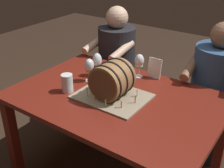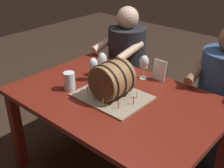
{
  "view_description": "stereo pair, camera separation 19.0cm",
  "coord_description": "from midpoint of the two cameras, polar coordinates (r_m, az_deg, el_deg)",
  "views": [
    {
      "loc": [
        0.97,
        -1.43,
        1.71
      ],
      "look_at": [
        -0.01,
        -0.03,
        0.83
      ],
      "focal_mm": 45.97,
      "sensor_mm": 36.0,
      "label": 1
    },
    {
      "loc": [
        1.12,
        -1.31,
        1.71
      ],
      "look_at": [
        -0.01,
        -0.03,
        0.83
      ],
      "focal_mm": 45.97,
      "sensor_mm": 36.0,
      "label": 2
    }
  ],
  "objects": [
    {
      "name": "dining_table",
      "position": [
        2.03,
        -1.95,
        -4.84
      ],
      "size": [
        1.44,
        0.97,
        0.73
      ],
      "color": "maroon",
      "rests_on": "ground"
    },
    {
      "name": "wine_glass_red",
      "position": [
        2.24,
        -5.41,
        4.44
      ],
      "size": [
        0.07,
        0.07,
        0.19
      ],
      "color": "white",
      "rests_on": "dining_table"
    },
    {
      "name": "wine_glass_amber",
      "position": [
        2.15,
        -7.06,
        3.43
      ],
      "size": [
        0.07,
        0.07,
        0.18
      ],
      "color": "white",
      "rests_on": "dining_table"
    },
    {
      "name": "beer_pint",
      "position": [
        2.05,
        -11.53,
        -0.04
      ],
      "size": [
        0.08,
        0.08,
        0.13
      ],
      "color": "white",
      "rests_on": "dining_table"
    },
    {
      "name": "person_seated_left",
      "position": [
        2.82,
        -1.04,
        2.85
      ],
      "size": [
        0.4,
        0.49,
        1.16
      ],
      "color": "black",
      "rests_on": "ground"
    },
    {
      "name": "barrel_cake",
      "position": [
        1.91,
        -2.84,
        0.41
      ],
      "size": [
        0.48,
        0.37,
        0.26
      ],
      "color": "gray",
      "rests_on": "dining_table"
    },
    {
      "name": "menu_card",
      "position": [
        2.22,
        6.05,
        3.07
      ],
      "size": [
        0.11,
        0.03,
        0.16
      ],
      "primitive_type": "cube",
      "rotation": [
        -0.12,
        0.0,
        -0.03
      ],
      "color": "silver",
      "rests_on": "dining_table"
    },
    {
      "name": "person_seated_right",
      "position": [
        2.44,
        17.36,
        -2.28
      ],
      "size": [
        0.42,
        0.5,
        1.17
      ],
      "color": "#1B2D46",
      "rests_on": "ground"
    },
    {
      "name": "wine_glass_white",
      "position": [
        2.2,
        3.01,
        4.45
      ],
      "size": [
        0.07,
        0.07,
        0.19
      ],
      "color": "white",
      "rests_on": "dining_table"
    }
  ]
}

